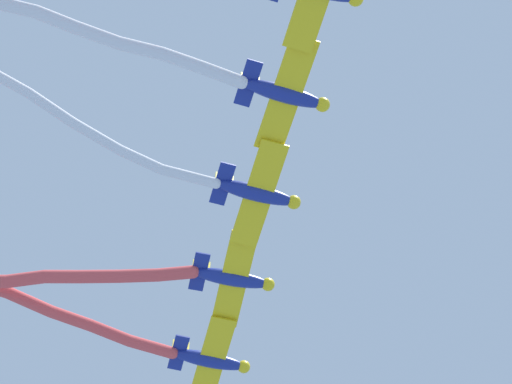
{
  "coord_description": "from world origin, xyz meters",
  "views": [
    {
      "loc": [
        18.1,
        -15.63,
        3.26
      ],
      "look_at": [
        -5.48,
        4.63,
        59.59
      ],
      "focal_mm": 67.93,
      "sensor_mm": 36.0,
      "label": 1
    }
  ],
  "objects_px": {
    "airplane_trail": "(211,360)",
    "airplane_left_wing": "(285,94)",
    "airplane_right_wing": "(258,193)",
    "airplane_slot": "(233,278)"
  },
  "relations": [
    {
      "from": "airplane_left_wing",
      "to": "airplane_slot",
      "type": "height_order",
      "value": "same"
    },
    {
      "from": "airplane_trail",
      "to": "airplane_slot",
      "type": "bearing_deg",
      "value": -90.5
    },
    {
      "from": "airplane_left_wing",
      "to": "airplane_slot",
      "type": "distance_m",
      "value": 14.43
    },
    {
      "from": "airplane_left_wing",
      "to": "airplane_trail",
      "type": "xyz_separation_m",
      "value": [
        -19.32,
        9.79,
        -0.3
      ]
    },
    {
      "from": "airplane_right_wing",
      "to": "airplane_slot",
      "type": "xyz_separation_m",
      "value": [
        -6.43,
        3.26,
        0.3
      ]
    },
    {
      "from": "airplane_left_wing",
      "to": "airplane_trail",
      "type": "bearing_deg",
      "value": 86.96
    },
    {
      "from": "airplane_trail",
      "to": "airplane_left_wing",
      "type": "bearing_deg",
      "value": -90.5
    },
    {
      "from": "airplane_left_wing",
      "to": "airplane_right_wing",
      "type": "distance_m",
      "value": 7.22
    },
    {
      "from": "airplane_left_wing",
      "to": "airplane_right_wing",
      "type": "relative_size",
      "value": 1.0
    },
    {
      "from": "airplane_left_wing",
      "to": "airplane_right_wing",
      "type": "xyz_separation_m",
      "value": [
        -6.44,
        3.26,
        -0.3
      ]
    }
  ]
}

